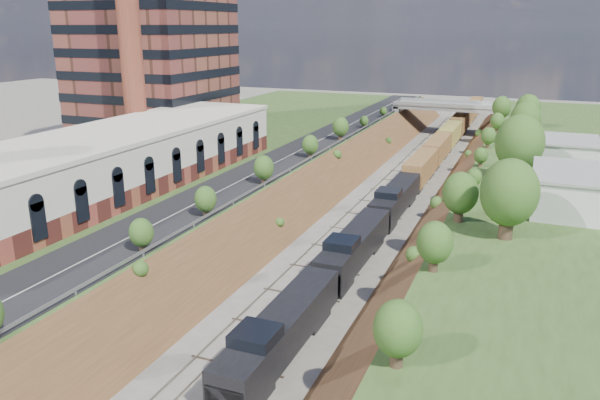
% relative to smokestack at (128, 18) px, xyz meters
% --- Properties ---
extents(platform_left, '(44.00, 180.00, 5.00)m').
position_rel_smokestack_xyz_m(platform_left, '(3.00, 4.00, -22.50)').
color(platform_left, '#354C1F').
rests_on(platform_left, ground).
extents(embankment_left, '(10.00, 180.00, 10.00)m').
position_rel_smokestack_xyz_m(embankment_left, '(25.00, 4.00, -25.00)').
color(embankment_left, brown).
rests_on(embankment_left, ground).
extents(embankment_right, '(10.00, 180.00, 10.00)m').
position_rel_smokestack_xyz_m(embankment_right, '(47.00, 4.00, -25.00)').
color(embankment_right, brown).
rests_on(embankment_right, ground).
extents(rail_left_track, '(1.58, 180.00, 0.18)m').
position_rel_smokestack_xyz_m(rail_left_track, '(33.40, 4.00, -24.91)').
color(rail_left_track, gray).
rests_on(rail_left_track, ground).
extents(rail_right_track, '(1.58, 180.00, 0.18)m').
position_rel_smokestack_xyz_m(rail_right_track, '(38.60, 4.00, -24.91)').
color(rail_right_track, gray).
rests_on(rail_right_track, ground).
extents(road, '(8.00, 180.00, 0.10)m').
position_rel_smokestack_xyz_m(road, '(20.50, 4.00, -19.95)').
color(road, black).
rests_on(road, platform_left).
extents(guardrail, '(0.10, 171.00, 0.70)m').
position_rel_smokestack_xyz_m(guardrail, '(24.60, 3.80, -19.45)').
color(guardrail, '#99999E').
rests_on(guardrail, platform_left).
extents(commercial_building, '(14.30, 62.30, 7.00)m').
position_rel_smokestack_xyz_m(commercial_building, '(8.00, -18.00, -16.49)').
color(commercial_building, brown).
rests_on(commercial_building, platform_left).
extents(smokestack, '(3.20, 3.20, 40.00)m').
position_rel_smokestack_xyz_m(smokestack, '(0.00, 0.00, 0.00)').
color(smokestack, brown).
rests_on(smokestack, platform_left).
extents(overpass, '(24.50, 8.30, 7.40)m').
position_rel_smokestack_xyz_m(overpass, '(36.00, 66.00, -20.08)').
color(overpass, gray).
rests_on(overpass, ground).
extents(white_building_near, '(9.00, 12.00, 4.00)m').
position_rel_smokestack_xyz_m(white_building_near, '(59.50, -4.00, -18.00)').
color(white_building_near, silver).
rests_on(white_building_near, platform_right).
extents(white_building_far, '(8.00, 10.00, 3.60)m').
position_rel_smokestack_xyz_m(white_building_far, '(59.00, 18.00, -18.20)').
color(white_building_far, silver).
rests_on(white_building_far, platform_right).
extents(tree_right_large, '(5.25, 5.25, 7.61)m').
position_rel_smokestack_xyz_m(tree_right_large, '(53.00, -16.00, -15.62)').
color(tree_right_large, '#473323').
rests_on(tree_right_large, platform_right).
extents(tree_left_crest, '(2.45, 2.45, 3.55)m').
position_rel_smokestack_xyz_m(tree_left_crest, '(24.20, -36.00, -17.96)').
color(tree_left_crest, '#473323').
rests_on(tree_left_crest, platform_left).
extents(freight_train, '(2.94, 150.28, 4.55)m').
position_rel_smokestack_xyz_m(freight_train, '(38.60, 34.17, -22.46)').
color(freight_train, black).
rests_on(freight_train, ground).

